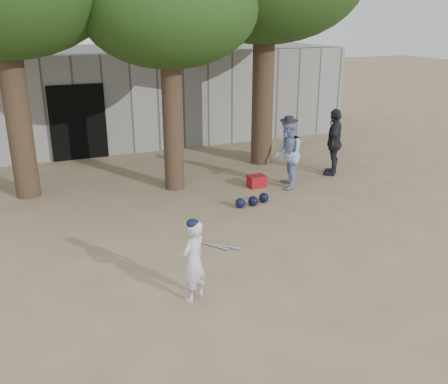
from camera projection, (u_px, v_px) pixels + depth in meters
name	position (u px, v px, depth m)	size (l,w,h in m)	color
ground	(214.00, 266.00, 8.61)	(70.00, 70.00, 0.00)	#937C5E
boy_player	(194.00, 261.00, 7.42)	(0.47, 0.31, 1.29)	silver
spectator_blue	(287.00, 154.00, 12.19)	(0.84, 0.66, 1.73)	#869BD0
spectator_dark	(334.00, 142.00, 13.23)	(1.04, 0.43, 1.78)	black
red_bag	(257.00, 181.00, 12.49)	(0.42, 0.32, 0.30)	#A3151A
back_building	(103.00, 94.00, 17.08)	(16.00, 5.24, 3.00)	gray
helmet_row	(253.00, 200.00, 11.30)	(0.87, 0.33, 0.23)	black
bat_pile	(218.00, 245.00, 9.32)	(0.68, 0.71, 0.06)	#B6B6BD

